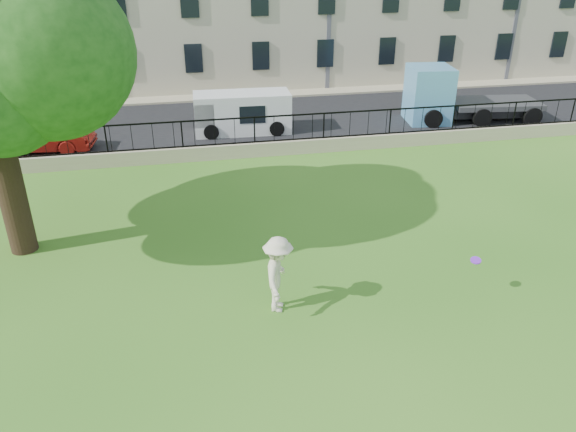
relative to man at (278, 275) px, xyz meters
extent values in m
plane|color=#2C6417|center=(1.03, -0.99, -1.01)|extent=(120.00, 120.00, 0.00)
cube|color=tan|center=(1.03, 11.01, -0.71)|extent=(50.00, 0.40, 0.60)
cube|color=black|center=(1.03, 11.01, -0.38)|extent=(50.00, 0.05, 0.06)
cube|color=black|center=(1.03, 11.01, 0.69)|extent=(50.00, 0.05, 0.06)
cube|color=black|center=(1.03, 15.71, -1.00)|extent=(60.00, 9.00, 0.01)
cube|color=tan|center=(1.03, 20.91, -0.95)|extent=(60.00, 1.40, 0.12)
cylinder|color=black|center=(-6.92, 4.43, 1.08)|extent=(0.76, 0.76, 4.18)
sphere|color=#1B4913|center=(-5.12, 3.63, 4.84)|extent=(4.36, 4.36, 4.36)
imported|color=beige|center=(0.00, 0.00, 0.00)|extent=(1.09, 1.46, 2.01)
cylinder|color=purple|center=(5.03, -0.42, 0.06)|extent=(0.32, 0.31, 0.12)
imported|color=maroon|center=(-7.99, 13.41, -0.28)|extent=(4.59, 2.07, 1.46)
cube|color=silver|center=(0.93, 14.41, -0.06)|extent=(4.55, 1.92, 1.89)
cube|color=#59A0D1|center=(12.52, 14.06, 0.36)|extent=(6.75, 3.11, 2.73)
camera|label=1|loc=(-2.06, -11.46, 7.42)|focal=35.00mm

